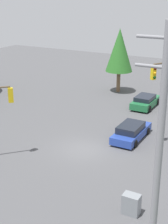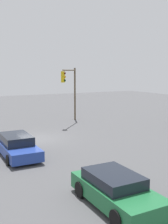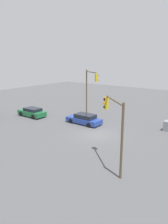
% 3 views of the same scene
% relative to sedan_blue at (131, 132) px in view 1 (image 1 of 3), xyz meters
% --- Properties ---
extents(ground_plane, '(80.00, 80.00, 0.00)m').
position_rel_sedan_blue_xyz_m(ground_plane, '(2.46, 3.70, -0.64)').
color(ground_plane, '#4C4C4F').
extents(sedan_blue, '(2.01, 4.79, 1.34)m').
position_rel_sedan_blue_xyz_m(sedan_blue, '(0.00, 0.00, 0.00)').
color(sedan_blue, '#233D93').
rests_on(sedan_blue, ground_plane).
extents(sedan_green, '(2.03, 4.41, 1.31)m').
position_rel_sedan_blue_xyz_m(sedan_green, '(1.75, -8.43, 0.00)').
color(sedan_green, '#1E6638').
rests_on(sedan_green, ground_plane).
extents(utility_pole_tall, '(2.20, 0.28, 10.86)m').
position_rel_sedan_blue_xyz_m(utility_pole_tall, '(-6.21, 13.55, 5.09)').
color(utility_pole_tall, gray).
rests_on(utility_pole_tall, ground_plane).
extents(electrical_cabinet, '(0.95, 0.65, 1.20)m').
position_rel_sedan_blue_xyz_m(electrical_cabinet, '(-3.81, 9.59, -0.04)').
color(electrical_cabinet, gray).
rests_on(electrical_cabinet, ground_plane).
extents(tree_behind, '(3.21, 3.21, 7.62)m').
position_rel_sedan_blue_xyz_m(tree_behind, '(6.66, -12.50, 4.42)').
color(tree_behind, brown).
rests_on(tree_behind, ground_plane).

